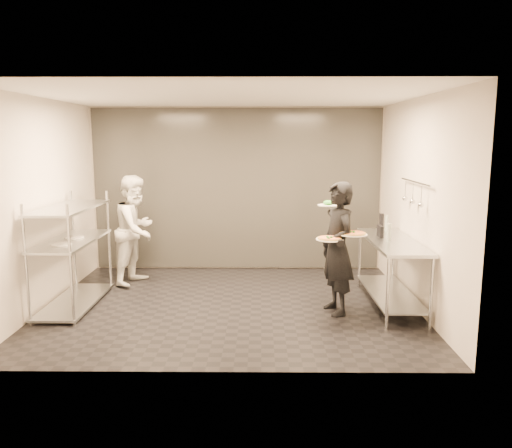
{
  "coord_description": "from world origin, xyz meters",
  "views": [
    {
      "loc": [
        0.41,
        -6.57,
        2.25
      ],
      "look_at": [
        0.34,
        0.2,
        1.1
      ],
      "focal_mm": 35.0,
      "sensor_mm": 36.0,
      "label": 1
    }
  ],
  "objects_px": {
    "chef": "(136,230)",
    "bottle_clear": "(387,222)",
    "prep_counter": "(392,261)",
    "salad_plate": "(328,204)",
    "pass_rack": "(72,250)",
    "pizza_plate_far": "(353,233)",
    "bottle_dark": "(381,221)",
    "pizza_plate_near": "(330,239)",
    "waiter": "(337,248)",
    "pos_monitor": "(380,231)",
    "bottle_green": "(389,232)"
  },
  "relations": [
    {
      "from": "salad_plate",
      "to": "pos_monitor",
      "type": "distance_m",
      "value": 0.86
    },
    {
      "from": "bottle_clear",
      "to": "pizza_plate_near",
      "type": "bearing_deg",
      "value": -128.64
    },
    {
      "from": "pass_rack",
      "to": "prep_counter",
      "type": "distance_m",
      "value": 4.33
    },
    {
      "from": "pizza_plate_near",
      "to": "pizza_plate_far",
      "type": "height_order",
      "value": "pizza_plate_far"
    },
    {
      "from": "waiter",
      "to": "prep_counter",
      "type": "bearing_deg",
      "value": 93.41
    },
    {
      "from": "pizza_plate_far",
      "to": "bottle_dark",
      "type": "relative_size",
      "value": 1.49
    },
    {
      "from": "chef",
      "to": "bottle_clear",
      "type": "distance_m",
      "value": 3.86
    },
    {
      "from": "prep_counter",
      "to": "bottle_dark",
      "type": "height_order",
      "value": "bottle_dark"
    },
    {
      "from": "bottle_clear",
      "to": "bottle_dark",
      "type": "distance_m",
      "value": 0.08
    },
    {
      "from": "bottle_clear",
      "to": "bottle_dark",
      "type": "height_order",
      "value": "bottle_dark"
    },
    {
      "from": "prep_counter",
      "to": "bottle_green",
      "type": "distance_m",
      "value": 0.42
    },
    {
      "from": "prep_counter",
      "to": "pizza_plate_near",
      "type": "bearing_deg",
      "value": -152.03
    },
    {
      "from": "bottle_green",
      "to": "bottle_dark",
      "type": "height_order",
      "value": "bottle_dark"
    },
    {
      "from": "pos_monitor",
      "to": "pizza_plate_far",
      "type": "bearing_deg",
      "value": -126.95
    },
    {
      "from": "bottle_green",
      "to": "bottle_clear",
      "type": "bearing_deg",
      "value": 77.93
    },
    {
      "from": "bottle_green",
      "to": "salad_plate",
      "type": "bearing_deg",
      "value": 172.25
    },
    {
      "from": "pass_rack",
      "to": "pizza_plate_near",
      "type": "xyz_separation_m",
      "value": [
        3.42,
        -0.48,
        0.26
      ]
    },
    {
      "from": "bottle_clear",
      "to": "pos_monitor",
      "type": "bearing_deg",
      "value": -111.88
    },
    {
      "from": "pass_rack",
      "to": "pizza_plate_far",
      "type": "height_order",
      "value": "pass_rack"
    },
    {
      "from": "salad_plate",
      "to": "pizza_plate_near",
      "type": "bearing_deg",
      "value": -94.61
    },
    {
      "from": "pos_monitor",
      "to": "bottle_dark",
      "type": "relative_size",
      "value": 0.92
    },
    {
      "from": "pass_rack",
      "to": "waiter",
      "type": "xyz_separation_m",
      "value": [
        3.55,
        -0.27,
        0.09
      ]
    },
    {
      "from": "waiter",
      "to": "pizza_plate_near",
      "type": "relative_size",
      "value": 5.04
    },
    {
      "from": "salad_plate",
      "to": "bottle_clear",
      "type": "bearing_deg",
      "value": 36.47
    },
    {
      "from": "pass_rack",
      "to": "pizza_plate_near",
      "type": "bearing_deg",
      "value": -8.04
    },
    {
      "from": "salad_plate",
      "to": "bottle_clear",
      "type": "relative_size",
      "value": 1.32
    },
    {
      "from": "prep_counter",
      "to": "salad_plate",
      "type": "distance_m",
      "value": 1.16
    },
    {
      "from": "bottle_green",
      "to": "chef",
      "type": "bearing_deg",
      "value": 162.79
    },
    {
      "from": "waiter",
      "to": "bottle_dark",
      "type": "relative_size",
      "value": 7.23
    },
    {
      "from": "pizza_plate_near",
      "to": "pizza_plate_far",
      "type": "distance_m",
      "value": 0.3
    },
    {
      "from": "pass_rack",
      "to": "salad_plate",
      "type": "relative_size",
      "value": 5.74
    },
    {
      "from": "prep_counter",
      "to": "pizza_plate_near",
      "type": "relative_size",
      "value": 5.27
    },
    {
      "from": "waiter",
      "to": "salad_plate",
      "type": "relative_size",
      "value": 6.18
    },
    {
      "from": "chef",
      "to": "pizza_plate_near",
      "type": "relative_size",
      "value": 4.99
    },
    {
      "from": "chef",
      "to": "pizza_plate_far",
      "type": "xyz_separation_m",
      "value": [
        3.11,
        -1.56,
        0.24
      ]
    },
    {
      "from": "pass_rack",
      "to": "salad_plate",
      "type": "xyz_separation_m",
      "value": [
        3.46,
        0.08,
        0.63
      ]
    },
    {
      "from": "waiter",
      "to": "pizza_plate_near",
      "type": "xyz_separation_m",
      "value": [
        -0.13,
        -0.21,
        0.17
      ]
    },
    {
      "from": "pizza_plate_far",
      "to": "salad_plate",
      "type": "distance_m",
      "value": 0.66
    },
    {
      "from": "pass_rack",
      "to": "bottle_clear",
      "type": "height_order",
      "value": "pass_rack"
    },
    {
      "from": "waiter",
      "to": "pass_rack",
      "type": "bearing_deg",
      "value": -110.38
    },
    {
      "from": "prep_counter",
      "to": "bottle_green",
      "type": "height_order",
      "value": "bottle_green"
    },
    {
      "from": "pizza_plate_near",
      "to": "bottle_dark",
      "type": "xyz_separation_m",
      "value": [
        0.95,
        1.29,
        0.01
      ]
    },
    {
      "from": "prep_counter",
      "to": "pizza_plate_far",
      "type": "height_order",
      "value": "pizza_plate_far"
    },
    {
      "from": "pos_monitor",
      "to": "pass_rack",
      "type": "bearing_deg",
      "value": -177.6
    },
    {
      "from": "waiter",
      "to": "bottle_clear",
      "type": "height_order",
      "value": "waiter"
    },
    {
      "from": "bottle_dark",
      "to": "bottle_green",
      "type": "bearing_deg",
      "value": -96.79
    },
    {
      "from": "pos_monitor",
      "to": "bottle_dark",
      "type": "bearing_deg",
      "value": 74.53
    },
    {
      "from": "prep_counter",
      "to": "bottle_clear",
      "type": "distance_m",
      "value": 0.9
    },
    {
      "from": "waiter",
      "to": "pizza_plate_far",
      "type": "distance_m",
      "value": 0.34
    },
    {
      "from": "pizza_plate_far",
      "to": "pos_monitor",
      "type": "height_order",
      "value": "pizza_plate_far"
    }
  ]
}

